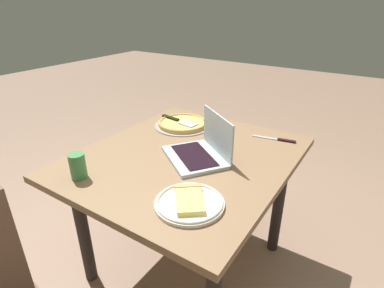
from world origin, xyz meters
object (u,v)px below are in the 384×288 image
object	(u,v)px
pizza_plate	(189,202)
drink_cup	(78,166)
pizza_tray	(182,123)
table_knife	(278,139)
laptop	(201,150)
dining_table	(186,172)

from	to	relation	value
pizza_plate	drink_cup	xyz separation A→B (m)	(0.10, -0.51, 0.04)
pizza_tray	table_knife	world-z (taller)	pizza_tray
laptop	table_knife	xyz separation A→B (m)	(-0.41, 0.25, -0.04)
dining_table	pizza_plate	bearing A→B (deg)	36.04
laptop	table_knife	size ratio (longest dim) A/B	1.69
dining_table	pizza_tray	distance (m)	0.41
pizza_plate	table_knife	distance (m)	0.76
dining_table	laptop	world-z (taller)	laptop
dining_table	laptop	bearing A→B (deg)	102.32
pizza_plate	pizza_tray	bearing A→B (deg)	-143.30
pizza_tray	dining_table	bearing A→B (deg)	37.40
table_knife	drink_cup	size ratio (longest dim) A/B	2.06
pizza_plate	drink_cup	world-z (taller)	drink_cup
table_knife	pizza_plate	bearing A→B (deg)	-6.53
laptop	pizza_plate	world-z (taller)	laptop
drink_cup	pizza_tray	bearing A→B (deg)	177.46
laptop	pizza_tray	bearing A→B (deg)	-132.95
laptop	pizza_tray	xyz separation A→B (m)	(-0.29, -0.31, -0.03)
pizza_plate	drink_cup	size ratio (longest dim) A/B	2.33
pizza_tray	drink_cup	bearing A→B (deg)	-2.54
pizza_tray	table_knife	xyz separation A→B (m)	(-0.12, 0.56, -0.01)
pizza_tray	drink_cup	world-z (taller)	drink_cup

